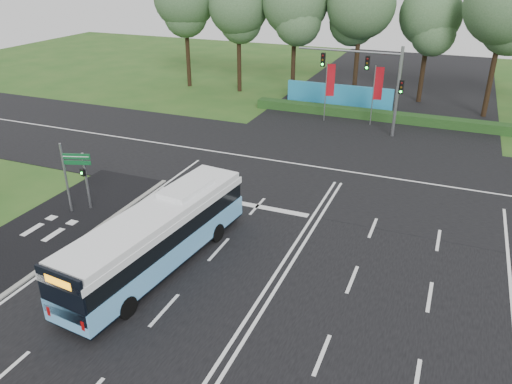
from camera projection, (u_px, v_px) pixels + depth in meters
ground at (282, 264)px, 23.30m from camera, size 120.00×120.00×0.00m
road_main at (282, 264)px, 23.29m from camera, size 20.00×120.00×0.04m
road_cross at (342, 171)px, 33.32m from camera, size 120.00×14.00×0.05m
bike_path at (28, 242)px, 25.07m from camera, size 5.00×18.00×0.06m
kerb_strip at (66, 251)px, 24.23m from camera, size 0.25×18.00×0.12m
city_bus at (158, 236)px, 22.47m from camera, size 3.45×11.29×3.19m
pedestrian_signal at (86, 179)px, 27.57m from camera, size 0.31×0.42×3.39m
street_sign at (71, 170)px, 26.93m from camera, size 1.53×0.57×4.09m
banner_flag_left at (329, 84)px, 42.01m from camera, size 0.73×0.24×5.03m
banner_flag_mid at (377, 87)px, 40.92m from camera, size 0.73×0.20×5.02m
traffic_light_gantry at (375, 76)px, 38.35m from camera, size 8.41×0.28×7.00m
hedge at (376, 115)px, 43.60m from camera, size 22.00×1.20×0.80m
blue_hoarding at (339, 96)px, 46.76m from camera, size 10.00×0.30×2.20m
eucalyptus_row at (361, 6)px, 45.64m from camera, size 42.34×9.07×12.71m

